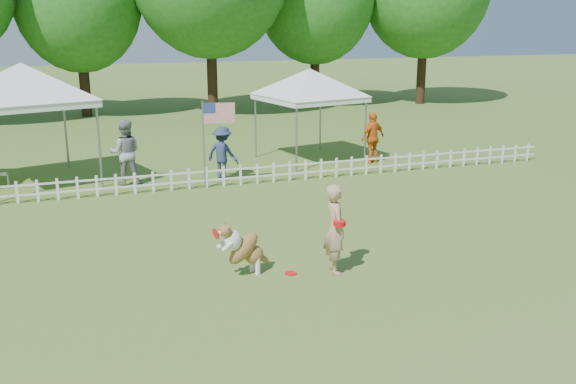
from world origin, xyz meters
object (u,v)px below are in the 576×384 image
object	(u,v)px
flag_pole	(204,145)
handler	(335,229)
frisbee_on_turf	(291,273)
spectator_a	(125,152)
canopy_tent_left	(27,126)
canopy_tent_right	(309,116)
spectator_b	(223,153)
dog	(244,248)
spectator_c	(373,138)

from	to	relation	value
flag_pole	handler	bearing A→B (deg)	-71.92
frisbee_on_turf	spectator_a	world-z (taller)	spectator_a
canopy_tent_left	spectator_a	xyz separation A→B (m)	(2.60, -0.90, -0.76)
canopy_tent_right	flag_pole	xyz separation A→B (m)	(-4.12, -2.55, -0.26)
canopy_tent_left	spectator_b	world-z (taller)	canopy_tent_left
frisbee_on_turf	canopy_tent_right	distance (m)	10.21
dog	flag_pole	size ratio (longest dim) A/B	0.44
canopy_tent_left	handler	bearing A→B (deg)	-74.53
canopy_tent_right	spectator_c	bearing A→B (deg)	-42.01
dog	spectator_b	distance (m)	7.56
dog	frisbee_on_turf	size ratio (longest dim) A/B	4.77
dog	canopy_tent_right	distance (m)	10.32
spectator_c	canopy_tent_right	bearing A→B (deg)	-49.63
dog	spectator_a	world-z (taller)	spectator_a
canopy_tent_right	canopy_tent_left	bearing A→B (deg)	170.94
handler	spectator_c	size ratio (longest dim) A/B	1.02
frisbee_on_turf	canopy_tent_right	bearing A→B (deg)	67.46
canopy_tent_right	dog	bearing A→B (deg)	-129.61
frisbee_on_turf	canopy_tent_left	bearing A→B (deg)	119.07
flag_pole	spectator_a	world-z (taller)	flag_pole
spectator_b	spectator_c	size ratio (longest dim) A/B	0.94
frisbee_on_turf	flag_pole	distance (m)	6.89
canopy_tent_left	spectator_c	bearing A→B (deg)	-20.05
canopy_tent_left	spectator_c	distance (m)	10.69
canopy_tent_right	spectator_b	xyz separation A→B (m)	(-3.39, -1.70, -0.70)
handler	spectator_a	xyz separation A→B (m)	(-3.13, 8.11, 0.08)
dog	spectator_c	xyz separation A→B (m)	(6.57, 8.07, 0.30)
dog	handler	bearing A→B (deg)	-30.68
dog	frisbee_on_turf	world-z (taller)	dog
dog	flag_pole	world-z (taller)	flag_pole
frisbee_on_turf	handler	bearing A→B (deg)	-11.94
canopy_tent_left	spectator_a	world-z (taller)	canopy_tent_left
spectator_a	frisbee_on_turf	bearing A→B (deg)	114.54
spectator_c	canopy_tent_left	bearing A→B (deg)	-22.93
canopy_tent_right	spectator_a	bearing A→B (deg)	-179.54
spectator_b	spectator_c	bearing A→B (deg)	-126.46
frisbee_on_turf	canopy_tent_left	distance (m)	10.25
spectator_b	frisbee_on_turf	bearing A→B (deg)	133.01
spectator_b	spectator_a	bearing A→B (deg)	40.44
frisbee_on_turf	flag_pole	world-z (taller)	flag_pole
dog	flag_pole	distance (m)	6.65
handler	flag_pole	distance (m)	7.05
frisbee_on_turf	spectator_c	world-z (taller)	spectator_c
frisbee_on_turf	flag_pole	size ratio (longest dim) A/B	0.09
flag_pole	spectator_b	world-z (taller)	flag_pole
handler	canopy_tent_right	size ratio (longest dim) A/B	0.58
frisbee_on_turf	flag_pole	bearing A→B (deg)	92.08
spectator_a	spectator_c	size ratio (longest dim) A/B	1.11
flag_pole	spectator_c	distance (m)	6.17
handler	flag_pole	world-z (taller)	flag_pole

